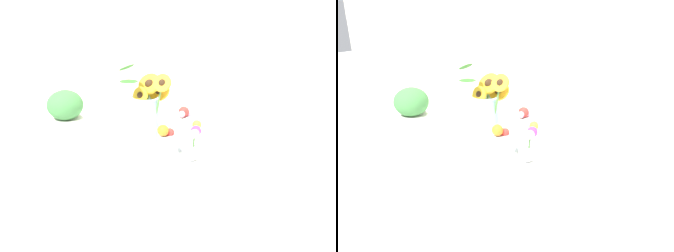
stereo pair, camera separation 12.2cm
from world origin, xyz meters
TOP-DOWN VIEW (x-y plane):
  - ground_plane at (0.00, 0.00)m, footprint 6.00×6.00m
  - serving_tray at (0.01, 0.10)m, footprint 0.51×0.51m
  - mason_jar_sunflowers at (-0.09, 0.10)m, footprint 0.21×0.18m
  - vase_small_center at (0.06, 0.02)m, footprint 0.07×0.08m
  - vase_bulb_right at (0.12, 0.10)m, footprint 0.07×0.09m
  - vase_small_back at (0.04, 0.17)m, footprint 0.08×0.11m
  - potted_plant at (-0.46, 0.04)m, footprint 0.15×0.15m

SIDE VIEW (x-z plane):
  - ground_plane at x=0.00m, z-range 0.00..0.00m
  - serving_tray at x=0.01m, z-range 0.00..0.02m
  - vase_bulb_right at x=0.12m, z-range 0.00..0.15m
  - vase_small_center at x=0.06m, z-range 0.01..0.17m
  - vase_small_back at x=0.04m, z-range 0.01..0.17m
  - potted_plant at x=-0.46m, z-range 0.00..0.22m
  - mason_jar_sunflowers at x=-0.09m, z-range -0.03..0.32m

